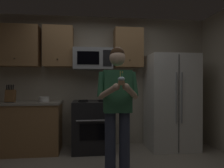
{
  "coord_description": "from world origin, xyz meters",
  "views": [
    {
      "loc": [
        -0.28,
        -2.68,
        1.27
      ],
      "look_at": [
        0.08,
        0.27,
        1.25
      ],
      "focal_mm": 34.58,
      "sensor_mm": 36.0,
      "label": 1
    }
  ],
  "objects_px": {
    "refrigerator": "(171,102)",
    "knife_block": "(10,96)",
    "bowl_large_white": "(44,99)",
    "microwave": "(93,59)",
    "oven_range": "(93,126)",
    "person": "(117,102)",
    "cupcake": "(121,81)"
  },
  "relations": [
    {
      "from": "oven_range",
      "to": "microwave",
      "type": "xyz_separation_m",
      "value": [
        0.0,
        0.12,
        1.26
      ]
    },
    {
      "from": "bowl_large_white",
      "to": "cupcake",
      "type": "distance_m",
      "value": 1.89
    },
    {
      "from": "refrigerator",
      "to": "knife_block",
      "type": "bearing_deg",
      "value": 179.81
    },
    {
      "from": "knife_block",
      "to": "oven_range",
      "type": "bearing_deg",
      "value": 1.16
    },
    {
      "from": "oven_range",
      "to": "refrigerator",
      "type": "xyz_separation_m",
      "value": [
        1.5,
        -0.04,
        0.44
      ]
    },
    {
      "from": "bowl_large_white",
      "to": "person",
      "type": "height_order",
      "value": "person"
    },
    {
      "from": "knife_block",
      "to": "bowl_large_white",
      "type": "bearing_deg",
      "value": 2.74
    },
    {
      "from": "refrigerator",
      "to": "microwave",
      "type": "bearing_deg",
      "value": 173.97
    },
    {
      "from": "oven_range",
      "to": "microwave",
      "type": "distance_m",
      "value": 1.26
    },
    {
      "from": "cupcake",
      "to": "oven_range",
      "type": "bearing_deg",
      "value": 101.88
    },
    {
      "from": "oven_range",
      "to": "bowl_large_white",
      "type": "bearing_deg",
      "value": -179.86
    },
    {
      "from": "microwave",
      "to": "bowl_large_white",
      "type": "distance_m",
      "value": 1.17
    },
    {
      "from": "oven_range",
      "to": "cupcake",
      "type": "relative_size",
      "value": 5.36
    },
    {
      "from": "bowl_large_white",
      "to": "person",
      "type": "distance_m",
      "value": 1.62
    },
    {
      "from": "oven_range",
      "to": "knife_block",
      "type": "relative_size",
      "value": 2.91
    },
    {
      "from": "bowl_large_white",
      "to": "refrigerator",
      "type": "bearing_deg",
      "value": -0.89
    },
    {
      "from": "refrigerator",
      "to": "bowl_large_white",
      "type": "xyz_separation_m",
      "value": [
        -2.39,
        0.04,
        0.07
      ]
    },
    {
      "from": "microwave",
      "to": "bowl_large_white",
      "type": "bearing_deg",
      "value": -172.23
    },
    {
      "from": "refrigerator",
      "to": "cupcake",
      "type": "bearing_deg",
      "value": -130.84
    },
    {
      "from": "knife_block",
      "to": "microwave",
      "type": "bearing_deg",
      "value": 5.81
    },
    {
      "from": "refrigerator",
      "to": "person",
      "type": "distance_m",
      "value": 1.6
    },
    {
      "from": "microwave",
      "to": "knife_block",
      "type": "xyz_separation_m",
      "value": [
        -1.46,
        -0.15,
        -0.68
      ]
    },
    {
      "from": "bowl_large_white",
      "to": "microwave",
      "type": "bearing_deg",
      "value": 7.77
    },
    {
      "from": "oven_range",
      "to": "person",
      "type": "relative_size",
      "value": 0.53
    },
    {
      "from": "microwave",
      "to": "refrigerator",
      "type": "distance_m",
      "value": 1.72
    },
    {
      "from": "oven_range",
      "to": "cupcake",
      "type": "height_order",
      "value": "cupcake"
    },
    {
      "from": "refrigerator",
      "to": "knife_block",
      "type": "relative_size",
      "value": 5.63
    },
    {
      "from": "cupcake",
      "to": "microwave",
      "type": "bearing_deg",
      "value": 100.98
    },
    {
      "from": "refrigerator",
      "to": "person",
      "type": "height_order",
      "value": "refrigerator"
    },
    {
      "from": "knife_block",
      "to": "bowl_large_white",
      "type": "distance_m",
      "value": 0.58
    },
    {
      "from": "knife_block",
      "to": "person",
      "type": "bearing_deg",
      "value": -31.22
    },
    {
      "from": "refrigerator",
      "to": "cupcake",
      "type": "distance_m",
      "value": 1.88
    }
  ]
}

